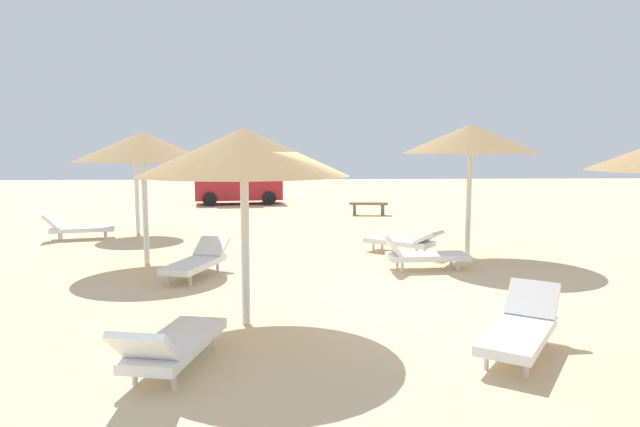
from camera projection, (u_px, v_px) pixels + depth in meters
The scene contains 13 objects.
ground_plane at pixel (331, 310), 8.75m from camera, with size 80.00×80.00×0.00m, color beige.
parasol_0 at pixel (471, 139), 12.83m from camera, with size 3.18×3.18×3.13m.
parasol_2 at pixel (143, 147), 12.02m from camera, with size 2.92×2.92×2.92m.
parasol_3 at pixel (135, 155), 16.46m from camera, with size 2.35×2.35×2.64m.
parasol_4 at pixel (244, 153), 7.77m from camera, with size 2.99×2.99×2.84m.
lounger_0 at pixel (404, 241), 13.50m from camera, with size 1.88×1.72×0.63m.
lounger_2 at pixel (197, 261), 11.03m from camera, with size 1.18×2.00×0.69m.
lounger_3 at pixel (78, 228), 15.70m from camera, with size 1.97×1.07×0.76m.
lounger_4 at pixel (172, 344), 6.29m from camera, with size 1.03×1.97×0.74m.
lounger_6 at pixel (421, 254), 11.69m from camera, with size 1.87×0.72×0.81m.
lounger_7 at pixel (521, 328), 6.84m from camera, with size 1.60×1.90×0.76m.
bench_0 at pixel (369, 206), 21.60m from camera, with size 1.54×0.57×0.49m.
parked_car at pixel (238, 187), 26.03m from camera, with size 4.18×2.38×1.72m.
Camera 1 is at (-0.65, -8.50, 2.52)m, focal length 30.92 mm.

